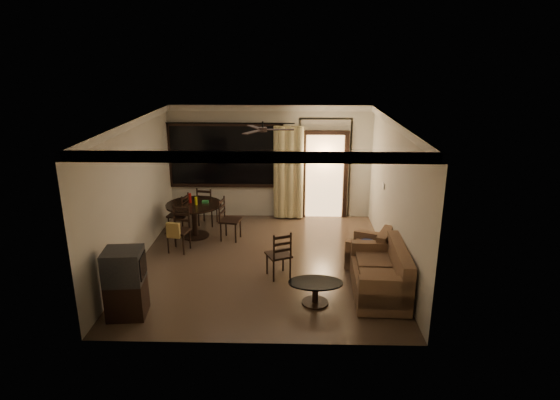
{
  "coord_description": "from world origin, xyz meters",
  "views": [
    {
      "loc": [
        0.54,
        -8.53,
        4.01
      ],
      "look_at": [
        0.31,
        0.2,
        1.23
      ],
      "focal_mm": 30.0,
      "sensor_mm": 36.0,
      "label": 1
    }
  ],
  "objects_px": {
    "tv_cabinet": "(126,283)",
    "coffee_table": "(315,289)",
    "dining_chair_south": "(179,238)",
    "side_chair": "(279,263)",
    "dining_table": "(194,211)",
    "dining_chair_east": "(230,227)",
    "dining_chair_west": "(179,222)",
    "dining_chair_north": "(208,213)",
    "sofa": "(383,276)",
    "armchair": "(371,252)"
  },
  "relations": [
    {
      "from": "sofa",
      "to": "coffee_table",
      "type": "height_order",
      "value": "sofa"
    },
    {
      "from": "tv_cabinet",
      "to": "armchair",
      "type": "bearing_deg",
      "value": 18.66
    },
    {
      "from": "dining_table",
      "to": "dining_chair_east",
      "type": "relative_size",
      "value": 1.3
    },
    {
      "from": "dining_chair_east",
      "to": "sofa",
      "type": "distance_m",
      "value": 3.8
    },
    {
      "from": "tv_cabinet",
      "to": "coffee_table",
      "type": "height_order",
      "value": "tv_cabinet"
    },
    {
      "from": "dining_chair_south",
      "to": "side_chair",
      "type": "distance_m",
      "value": 2.4
    },
    {
      "from": "side_chair",
      "to": "dining_chair_east",
      "type": "bearing_deg",
      "value": -82.19
    },
    {
      "from": "dining_chair_east",
      "to": "dining_chair_north",
      "type": "xyz_separation_m",
      "value": [
        -0.67,
        0.94,
        0.0
      ]
    },
    {
      "from": "dining_chair_north",
      "to": "coffee_table",
      "type": "xyz_separation_m",
      "value": [
        2.43,
        -3.69,
        -0.02
      ]
    },
    {
      "from": "tv_cabinet",
      "to": "side_chair",
      "type": "relative_size",
      "value": 1.22
    },
    {
      "from": "sofa",
      "to": "dining_table",
      "type": "bearing_deg",
      "value": 147.87
    },
    {
      "from": "dining_chair_west",
      "to": "dining_chair_east",
      "type": "xyz_separation_m",
      "value": [
        1.21,
        -0.33,
        0.0
      ]
    },
    {
      "from": "sofa",
      "to": "dining_chair_west",
      "type": "bearing_deg",
      "value": 148.87
    },
    {
      "from": "dining_chair_east",
      "to": "coffee_table",
      "type": "height_order",
      "value": "dining_chair_east"
    },
    {
      "from": "dining_table",
      "to": "armchair",
      "type": "height_order",
      "value": "dining_table"
    },
    {
      "from": "dining_table",
      "to": "tv_cabinet",
      "type": "bearing_deg",
      "value": -96.86
    },
    {
      "from": "dining_chair_west",
      "to": "side_chair",
      "type": "height_order",
      "value": "dining_chair_west"
    },
    {
      "from": "side_chair",
      "to": "dining_chair_north",
      "type": "bearing_deg",
      "value": -81.12
    },
    {
      "from": "sofa",
      "to": "side_chair",
      "type": "xyz_separation_m",
      "value": [
        -1.8,
        0.62,
        -0.07
      ]
    },
    {
      "from": "armchair",
      "to": "coffee_table",
      "type": "xyz_separation_m",
      "value": [
        -1.15,
        -1.44,
        -0.05
      ]
    },
    {
      "from": "tv_cabinet",
      "to": "armchair",
      "type": "relative_size",
      "value": 1.14
    },
    {
      "from": "dining_chair_west",
      "to": "dining_chair_north",
      "type": "xyz_separation_m",
      "value": [
        0.55,
        0.61,
        0.0
      ]
    },
    {
      "from": "dining_table",
      "to": "dining_chair_south",
      "type": "xyz_separation_m",
      "value": [
        -0.17,
        -0.84,
        -0.31
      ]
    },
    {
      "from": "dining_chair_west",
      "to": "side_chair",
      "type": "relative_size",
      "value": 1.03
    },
    {
      "from": "dining_table",
      "to": "side_chair",
      "type": "xyz_separation_m",
      "value": [
        1.95,
        -1.96,
        -0.34
      ]
    },
    {
      "from": "dining_chair_north",
      "to": "armchair",
      "type": "bearing_deg",
      "value": 159.26
    },
    {
      "from": "dining_chair_south",
      "to": "sofa",
      "type": "xyz_separation_m",
      "value": [
        3.93,
        -1.74,
        0.04
      ]
    },
    {
      "from": "side_chair",
      "to": "armchair",
      "type": "bearing_deg",
      "value": 170.46
    },
    {
      "from": "sofa",
      "to": "coffee_table",
      "type": "bearing_deg",
      "value": -161.42
    },
    {
      "from": "dining_chair_east",
      "to": "dining_chair_west",
      "type": "bearing_deg",
      "value": 86.14
    },
    {
      "from": "dining_chair_north",
      "to": "coffee_table",
      "type": "relative_size",
      "value": 1.05
    },
    {
      "from": "dining_table",
      "to": "tv_cabinet",
      "type": "distance_m",
      "value": 3.38
    },
    {
      "from": "dining_chair_north",
      "to": "side_chair",
      "type": "distance_m",
      "value": 3.27
    },
    {
      "from": "dining_table",
      "to": "dining_chair_east",
      "type": "distance_m",
      "value": 0.9
    },
    {
      "from": "dining_chair_west",
      "to": "dining_chair_north",
      "type": "relative_size",
      "value": 1.0
    },
    {
      "from": "armchair",
      "to": "coffee_table",
      "type": "relative_size",
      "value": 1.09
    },
    {
      "from": "dining_chair_east",
      "to": "armchair",
      "type": "xyz_separation_m",
      "value": [
        2.92,
        -1.31,
        0.03
      ]
    },
    {
      "from": "dining_table",
      "to": "sofa",
      "type": "xyz_separation_m",
      "value": [
        3.76,
        -2.58,
        -0.27
      ]
    },
    {
      "from": "dining_chair_south",
      "to": "sofa",
      "type": "bearing_deg",
      "value": -12.53
    },
    {
      "from": "dining_chair_west",
      "to": "dining_chair_north",
      "type": "height_order",
      "value": "same"
    },
    {
      "from": "dining_chair_west",
      "to": "dining_chair_east",
      "type": "height_order",
      "value": "same"
    },
    {
      "from": "dining_chair_west",
      "to": "sofa",
      "type": "relative_size",
      "value": 0.58
    },
    {
      "from": "coffee_table",
      "to": "dining_chair_north",
      "type": "bearing_deg",
      "value": 123.42
    },
    {
      "from": "dining_table",
      "to": "dining_chair_west",
      "type": "xyz_separation_m",
      "value": [
        -0.39,
        0.16,
        -0.33
      ]
    },
    {
      "from": "tv_cabinet",
      "to": "side_chair",
      "type": "xyz_separation_m",
      "value": [
        2.36,
        1.4,
        -0.29
      ]
    },
    {
      "from": "dining_table",
      "to": "dining_chair_west",
      "type": "bearing_deg",
      "value": 157.35
    },
    {
      "from": "sofa",
      "to": "side_chair",
      "type": "height_order",
      "value": "side_chair"
    },
    {
      "from": "coffee_table",
      "to": "dining_chair_west",
      "type": "bearing_deg",
      "value": 134.03
    },
    {
      "from": "dining_chair_east",
      "to": "dining_chair_south",
      "type": "distance_m",
      "value": 1.2
    },
    {
      "from": "dining_chair_north",
      "to": "sofa",
      "type": "height_order",
      "value": "dining_chair_north"
    }
  ]
}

